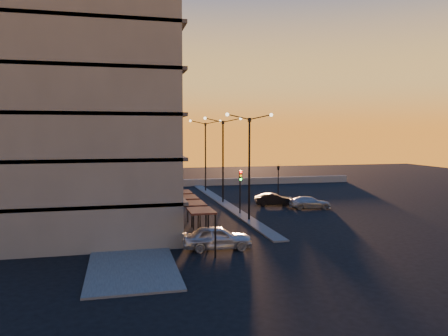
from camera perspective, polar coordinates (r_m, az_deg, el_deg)
ground at (r=39.09m, az=3.29°, el=-6.86°), size 120.00×120.00×0.00m
sidewalk_west at (r=41.39m, az=-12.52°, el=-6.23°), size 5.00×40.00×0.12m
median at (r=48.58m, az=-0.14°, el=-4.52°), size 1.20×36.00×0.12m
parapet at (r=64.43m, az=-1.71°, el=-1.87°), size 44.00×0.50×1.00m
building at (r=37.03m, az=-18.25°, el=10.80°), size 14.35×17.08×25.00m
streetlamp_near at (r=38.37m, az=3.32°, el=1.35°), size 4.32×0.32×9.51m
streetlamp_mid at (r=48.01m, az=-0.14°, el=2.01°), size 4.32×0.32×9.51m
streetlamp_far at (r=57.78m, az=-2.44°, el=2.45°), size 4.32×0.32×9.51m
traffic_light_main at (r=41.35m, az=2.15°, el=-2.17°), size 0.28×0.44×4.25m
signal_east_a at (r=54.46m, az=7.10°, el=-1.58°), size 0.13×0.16×3.60m
signal_east_b at (r=58.60m, az=7.10°, el=0.00°), size 0.42×1.99×3.60m
car_hatchback at (r=29.53m, az=-0.88°, el=-9.06°), size 4.77×2.21×1.58m
car_sedan at (r=47.07m, az=6.50°, el=-4.12°), size 4.11×2.07×1.29m
car_wagon at (r=45.83m, az=11.15°, el=-4.45°), size 4.52×2.45×1.24m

